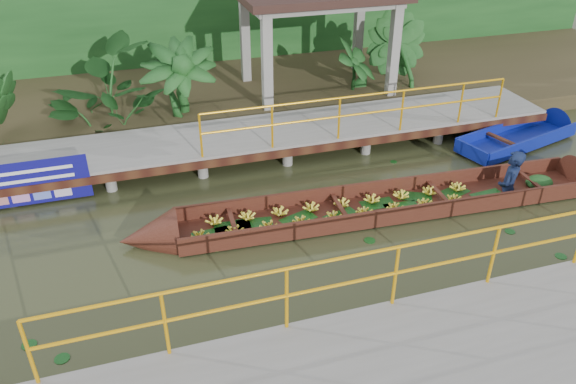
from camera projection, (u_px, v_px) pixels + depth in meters
name	position (u px, v px, depth m)	size (l,w,h in m)	color
ground	(279.00, 234.00, 10.76)	(80.00, 80.00, 0.00)	#2E351A
land_strip	(208.00, 91.00, 16.81)	(30.00, 8.00, 0.45)	#362D1B
far_dock	(239.00, 139.00, 13.34)	(16.00, 2.06, 1.66)	slate
near_dock	(442.00, 376.00, 7.41)	(18.00, 2.40, 1.73)	slate
pavilion	(318.00, 4.00, 15.27)	(4.40, 3.00, 3.00)	slate
foliage_backdrop	(190.00, 12.00, 17.96)	(30.00, 0.80, 4.00)	#133C15
vendor_boat	(405.00, 198.00, 11.43)	(10.76, 1.59, 2.28)	#3B1810
moored_blue_boat	(540.00, 131.00, 14.49)	(4.02, 1.98, 0.93)	navy
blue_banner	(9.00, 186.00, 11.25)	(3.10, 0.04, 0.97)	navy
tropical_plants	(170.00, 87.00, 14.14)	(14.28, 1.28, 1.59)	#133C15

